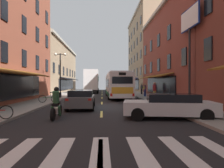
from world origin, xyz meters
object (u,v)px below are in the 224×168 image
Objects in this scene: motorcycle_rider at (56,105)px; pedestrian_far at (142,89)px; box_truck at (92,82)px; sedan_near at (169,106)px; transit_bus at (117,85)px; sedan_mid at (94,88)px; bicycle_near at (49,98)px; sedan_far at (81,99)px; pedestrian_rear at (155,89)px; pedestrian_mid at (154,90)px; street_lamp_twin at (60,73)px; pedestrian_near at (145,90)px; billboard_sign at (190,30)px.

pedestrian_far reaches higher than motorcycle_rider.
box_truck reaches higher than sedan_near.
transit_bus is 2.67× the size of sedan_mid.
sedan_far is at bearing -44.85° from bicycle_near.
sedan_mid is 2.12× the size of motorcycle_rider.
pedestrian_rear is (11.41, 6.99, 0.56)m from bicycle_near.
pedestrian_far is (2.63, 20.36, 0.32)m from sedan_near.
sedan_near is 11.80m from pedestrian_mid.
bicycle_near is at bearing -52.34° from pedestrian_mid.
pedestrian_mid reaches higher than sedan_far.
sedan_near is 2.34× the size of motorcycle_rider.
street_lamp_twin is (-3.21, -21.15, 2.37)m from sedan_mid.
street_lamp_twin is (-3.49, 9.34, 2.39)m from sedan_far.
box_truck is 8.90m from sedan_mid.
sedan_near reaches higher than bicycle_near.
transit_bus is 20.18m from sedan_mid.
pedestrian_rear is at bearing 77.63° from sedan_near.
street_lamp_twin reaches higher than sedan_far.
pedestrian_near reaches higher than sedan_near.
sedan_far is 10.32m from pedestrian_mid.
box_truck is 16.45m from pedestrian_mid.
pedestrian_mid is (2.31, 11.57, 0.39)m from sedan_near.
billboard_sign is 15.88m from pedestrian_far.
pedestrian_rear is at bearing -67.31° from sedan_mid.
sedan_mid is (-5.31, 34.81, 0.04)m from sedan_near.
sedan_mid is at bearing -145.22° from pedestrian_mid.
sedan_near is at bearing -78.16° from box_truck.
transit_bus reaches higher than sedan_mid.
pedestrian_mid is at bearing -71.85° from sedan_mid.
pedestrian_mid is at bearing 53.82° from motorcycle_rider.
motorcycle_rider is (-0.88, -3.99, 0.02)m from sedan_far.
bicycle_near is at bearing 137.61° from sedan_near.
sedan_far is (-3.41, -10.67, -0.95)m from transit_bus.
pedestrian_mid is (3.92, -3.43, -0.58)m from transit_bus.
box_truck is 1.36× the size of street_lamp_twin.
street_lamp_twin is at bearing 145.38° from billboard_sign.
transit_bus is 11.24m from sedan_far.
sedan_far is 2.38× the size of pedestrian_mid.
box_truck is 18.79m from bicycle_near.
motorcycle_rider is at bearing -106.32° from transit_bus.
sedan_near is at bearing 5.33° from pedestrian_mid.
street_lamp_twin is (-0.29, 6.15, 2.58)m from bicycle_near.
billboard_sign reaches higher than transit_bus.
transit_bus is (-5.11, 9.63, -4.50)m from billboard_sign.
sedan_near is 1.10× the size of sedan_mid.
sedan_mid reaches higher than bicycle_near.
box_truck is 1.48× the size of sedan_near.
pedestrian_far is at bearing 66.91° from motorcycle_rider.
sedan_near is 20.53m from pedestrian_far.
sedan_mid is at bearing -89.21° from pedestrian_rear.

